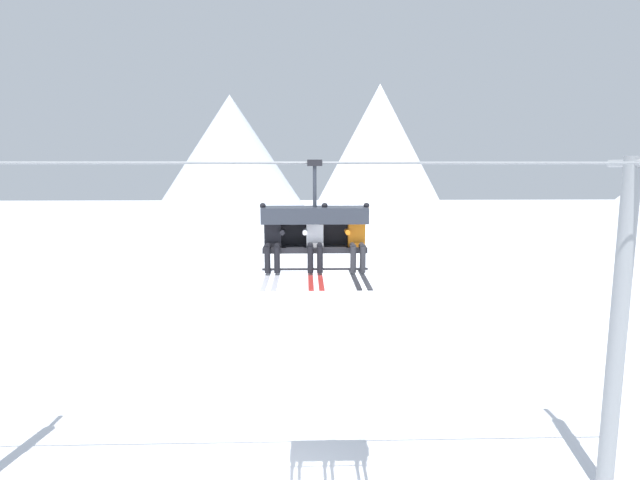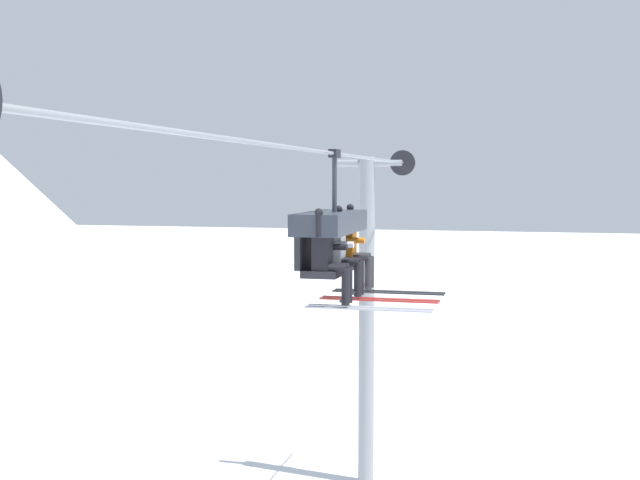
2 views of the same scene
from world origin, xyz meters
name	(u,v)px [view 1 (image 1 of 2)]	position (x,y,z in m)	size (l,w,h in m)	color
mountain_peak_west	(231,160)	(-8.70, 54.23, 8.12)	(21.57, 21.57, 16.23)	silver
mountain_peak_central	(379,156)	(9.71, 51.03, 8.56)	(18.31, 18.31, 17.12)	white
lift_tower_far	(619,321)	(7.52, -0.02, 3.98)	(0.36, 1.88, 7.64)	gray
lift_cable	(279,163)	(0.25, -0.80, 7.36)	(16.53, 0.05, 0.05)	gray
chairlift_chair	(315,222)	(0.91, -0.73, 6.23)	(2.01, 0.74, 2.04)	#232328
skier_black	(273,238)	(0.12, -0.94, 5.96)	(0.48, 1.70, 1.34)	black
skier_white	(315,238)	(0.92, -0.94, 5.96)	(0.48, 1.70, 1.34)	silver
skier_orange	(357,238)	(1.71, -0.94, 5.96)	(0.48, 1.70, 1.34)	orange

